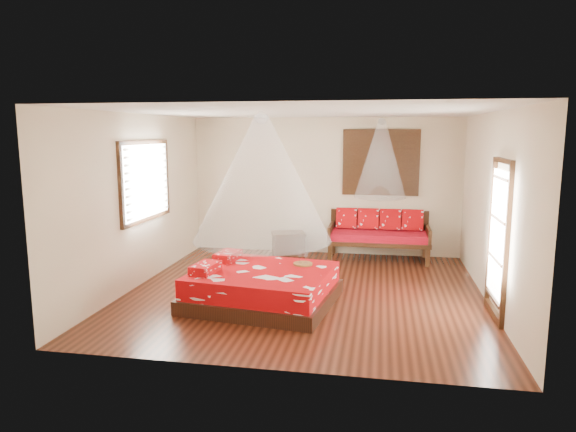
# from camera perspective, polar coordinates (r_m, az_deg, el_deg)

# --- Properties ---
(room) EXTENTS (5.54, 5.54, 2.84)m
(room) POSITION_cam_1_polar(r_m,az_deg,el_deg) (7.92, 1.92, 1.30)
(room) COLOR black
(room) RESTS_ON ground
(bed) EXTENTS (2.24, 2.08, 0.63)m
(bed) POSITION_cam_1_polar(r_m,az_deg,el_deg) (7.65, -2.92, -7.82)
(bed) COLOR black
(bed) RESTS_ON floor
(daybed) EXTENTS (1.96, 0.87, 0.98)m
(daybed) POSITION_cam_1_polar(r_m,az_deg,el_deg) (10.34, 10.05, -1.87)
(daybed) COLOR black
(daybed) RESTS_ON floor
(storage_chest) EXTENTS (0.79, 0.68, 0.46)m
(storage_chest) POSITION_cam_1_polar(r_m,az_deg,el_deg) (10.62, 0.04, -3.02)
(storage_chest) COLOR black
(storage_chest) RESTS_ON floor
(shutter_panel) EXTENTS (1.52, 0.06, 1.32)m
(shutter_panel) POSITION_cam_1_polar(r_m,az_deg,el_deg) (10.49, 10.27, 5.87)
(shutter_panel) COLOR black
(shutter_panel) RESTS_ON wall_back
(window_left) EXTENTS (0.10, 1.74, 1.34)m
(window_left) POSITION_cam_1_polar(r_m,az_deg,el_deg) (8.88, -15.48, 3.78)
(window_left) COLOR black
(window_left) RESTS_ON wall_left
(glazed_door) EXTENTS (0.08, 1.02, 2.16)m
(glazed_door) POSITION_cam_1_polar(r_m,az_deg,el_deg) (7.47, 22.29, -2.45)
(glazed_door) COLOR black
(glazed_door) RESTS_ON floor
(wine_tray) EXTENTS (0.29, 0.29, 0.23)m
(wine_tray) POSITION_cam_1_polar(r_m,az_deg,el_deg) (7.84, 1.67, -5.00)
(wine_tray) COLOR brown
(wine_tray) RESTS_ON bed
(mosquito_net_main) EXTENTS (2.00, 2.00, 1.80)m
(mosquito_net_main) POSITION_cam_1_polar(r_m,az_deg,el_deg) (7.33, -2.90, 4.19)
(mosquito_net_main) COLOR white
(mosquito_net_main) RESTS_ON ceiling
(mosquito_net_daybed) EXTENTS (0.99, 0.99, 1.50)m
(mosquito_net_daybed) POSITION_cam_1_polar(r_m,az_deg,el_deg) (10.02, 10.28, 6.28)
(mosquito_net_daybed) COLOR white
(mosquito_net_daybed) RESTS_ON ceiling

